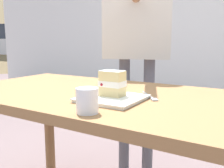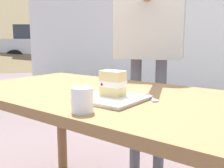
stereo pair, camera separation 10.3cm
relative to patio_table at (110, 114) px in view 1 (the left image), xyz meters
The scene contains 9 objects.
patio_table is the anchor object (origin of this frame).
dessert_plate 0.18m from the patio_table, 124.55° to the left, with size 0.24×0.24×0.02m.
cake_slice 0.21m from the patio_table, 125.71° to the left, with size 0.10×0.08×0.10m.
dessert_fork 0.22m from the patio_table, behind, with size 0.12×0.14×0.01m.
coffee_cup 0.36m from the patio_table, 108.10° to the left, with size 0.08×0.08×0.09m.
diner_person 0.84m from the patio_table, 74.43° to the right, with size 0.50×0.64×1.68m.
parked_car_near 9.10m from the patio_table, 39.23° to the right, with size 4.39×4.14×1.54m.
distant_hill 26.66m from the patio_table, 38.38° to the right, with size 38.84×38.84×7.89m.
patio_building 4.62m from the patio_table, 74.41° to the right, with size 5.49×3.90×3.28m.
Camera 1 is at (-0.60, 0.98, 0.97)m, focal length 41.08 mm.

